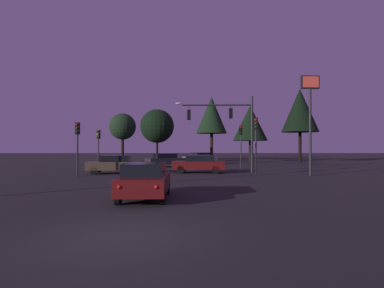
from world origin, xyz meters
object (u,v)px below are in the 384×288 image
at_px(car_far_lane, 200,158).
at_px(tree_center_horizon, 250,123).
at_px(traffic_light_corner_left, 241,138).
at_px(tree_behind_sign, 300,110).
at_px(traffic_light_corner_right, 77,138).
at_px(tree_lot_edge, 123,127).
at_px(tree_left_far, 157,126).
at_px(store_sign_illuminated, 310,103).
at_px(traffic_light_far_side, 98,141).
at_px(traffic_light_median, 256,135).
at_px(car_nearside_lane, 145,180).
at_px(car_crossing_left, 199,164).
at_px(car_crossing_right, 114,164).
at_px(car_parked_lot, 166,160).
at_px(tree_right_cluster, 212,115).
at_px(traffic_signal_mast_arm, 229,121).

bearing_deg(car_far_lane, tree_center_horizon, 38.30).
relative_size(traffic_light_corner_left, tree_behind_sign, 0.41).
height_order(traffic_light_corner_right, tree_lot_edge, tree_lot_edge).
bearing_deg(tree_center_horizon, tree_lot_edge, -162.20).
bearing_deg(tree_lot_edge, tree_left_far, 70.71).
bearing_deg(tree_lot_edge, store_sign_illuminated, -41.09).
height_order(traffic_light_corner_right, tree_behind_sign, tree_behind_sign).
height_order(traffic_light_corner_right, traffic_light_far_side, traffic_light_corner_right).
distance_m(traffic_light_far_side, car_far_lane, 13.62).
xyz_separation_m(traffic_light_corner_right, traffic_light_median, (13.46, 0.97, 0.30)).
relative_size(traffic_light_corner_right, tree_left_far, 0.49).
xyz_separation_m(traffic_light_far_side, car_nearside_lane, (7.03, -16.72, -1.98)).
distance_m(car_crossing_left, car_crossing_right, 7.12).
xyz_separation_m(traffic_light_corner_right, car_crossing_right, (2.06, 2.64, -2.07)).
xyz_separation_m(car_crossing_right, car_far_lane, (7.57, 13.21, 0.00)).
height_order(traffic_light_median, tree_center_horizon, tree_center_horizon).
relative_size(traffic_light_far_side, car_parked_lot, 0.84).
relative_size(traffic_light_far_side, store_sign_illuminated, 0.51).
xyz_separation_m(traffic_light_corner_left, tree_right_cluster, (-1.74, 17.50, 4.22)).
height_order(traffic_light_corner_right, traffic_light_median, traffic_light_median).
height_order(traffic_light_median, tree_right_cluster, tree_right_cluster).
distance_m(car_far_lane, store_sign_illuminated, 17.79).
height_order(car_parked_lot, tree_center_horizon, tree_center_horizon).
bearing_deg(traffic_light_corner_left, car_nearside_lane, -111.52).
relative_size(traffic_light_median, car_crossing_right, 1.01).
distance_m(car_parked_lot, tree_behind_sign, 21.92).
bearing_deg(car_crossing_right, traffic_light_median, -8.36).
bearing_deg(tree_behind_sign, tree_right_cluster, 158.11).
relative_size(traffic_signal_mast_arm, tree_center_horizon, 0.82).
height_order(traffic_light_corner_left, car_parked_lot, traffic_light_corner_left).
distance_m(car_nearside_lane, tree_lot_edge, 27.05).
relative_size(traffic_light_corner_right, car_crossing_right, 0.91).
bearing_deg(store_sign_illuminated, tree_center_horizon, 91.02).
xyz_separation_m(car_parked_lot, tree_behind_sign, (18.54, 9.57, 6.70)).
height_order(traffic_light_far_side, tree_right_cluster, tree_right_cluster).
xyz_separation_m(store_sign_illuminated, tree_center_horizon, (-0.38, 21.16, 0.14)).
height_order(car_nearside_lane, car_crossing_left, same).
bearing_deg(car_crossing_right, store_sign_illuminated, -7.22).
bearing_deg(tree_center_horizon, traffic_light_median, -100.15).
bearing_deg(tree_left_far, tree_right_cluster, 0.05).
distance_m(car_parked_lot, tree_center_horizon, 16.41).
distance_m(car_crossing_left, tree_behind_sign, 24.02).
bearing_deg(car_crossing_left, tree_behind_sign, 49.31).
height_order(car_parked_lot, tree_lot_edge, tree_lot_edge).
distance_m(store_sign_illuminated, tree_behind_sign, 21.33).
distance_m(traffic_light_corner_left, car_nearside_lane, 19.49).
relative_size(tree_left_far, tree_lot_edge, 1.27).
bearing_deg(store_sign_illuminated, car_nearside_lane, -137.12).
distance_m(car_nearside_lane, car_crossing_left, 13.32).
relative_size(tree_center_horizon, tree_right_cluster, 0.81).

